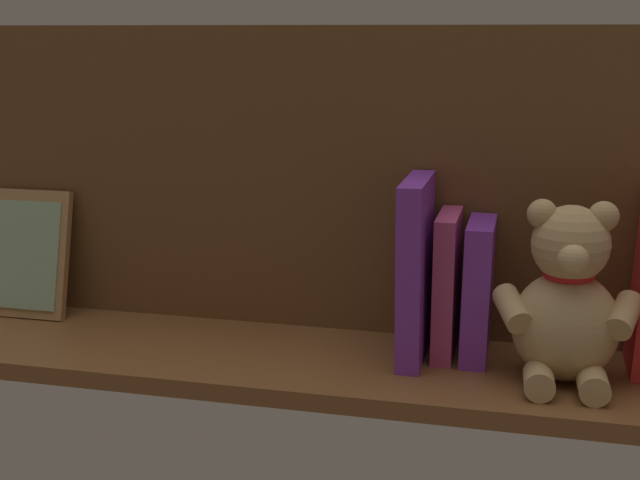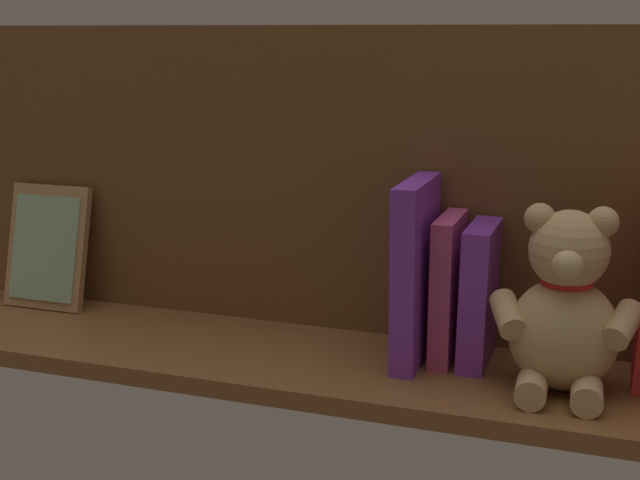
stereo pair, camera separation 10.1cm
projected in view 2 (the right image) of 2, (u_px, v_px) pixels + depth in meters
The scene contains 7 objects.
ground_plane at pixel (320, 361), 109.56cm from camera, with size 113.84×24.94×2.20cm, color brown.
shelf_back_panel at pixel (346, 182), 114.05cm from camera, with size 113.84×1.50×39.87cm, color brown.
teddy_bear at pixel (565, 310), 96.25cm from camera, with size 17.03×13.64×21.00cm.
book_2 at pixel (479, 294), 104.62cm from camera, with size 3.19×10.81×16.99cm, color purple.
book_3 at pixel (448, 288), 105.83cm from camera, with size 2.50×10.65×17.75cm, color #B23F72.
book_4 at pixel (416, 271), 104.98cm from camera, with size 2.88×13.95×22.12cm, color purple.
picture_frame_leaning at pixel (47, 247), 126.72cm from camera, with size 12.63×5.83×17.67cm.
Camera 2 is at (-34.04, 97.23, 39.18)cm, focal length 49.22 mm.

